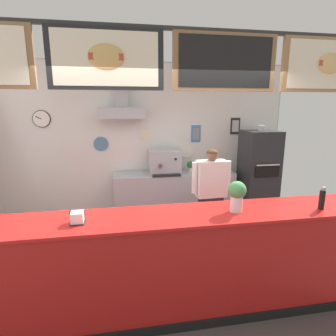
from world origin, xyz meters
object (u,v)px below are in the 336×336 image
object	(u,v)px
espresso_machine	(164,162)
potted_basil	(217,164)
potted_thyme	(191,166)
napkin_holder	(77,218)
pizza_oven	(258,175)
basil_vase	(237,195)
pepper_grinder	(322,198)
shop_worker	(211,197)

from	to	relation	value
espresso_machine	potted_basil	bearing A→B (deg)	0.60
potted_thyme	napkin_holder	bearing A→B (deg)	-123.99
pizza_oven	potted_basil	distance (m)	0.81
basil_vase	pepper_grinder	distance (m)	0.91
potted_basil	pepper_grinder	bearing A→B (deg)	-85.86
pizza_oven	espresso_machine	world-z (taller)	pizza_oven
potted_thyme	potted_basil	size ratio (longest dim) A/B	0.88
pepper_grinder	basil_vase	bearing A→B (deg)	174.41
shop_worker	pizza_oven	bearing A→B (deg)	-145.06
potted_basil	pepper_grinder	world-z (taller)	pepper_grinder
potted_thyme	potted_basil	distance (m)	0.53
potted_thyme	basil_vase	world-z (taller)	basil_vase
pizza_oven	pepper_grinder	bearing A→B (deg)	-103.29
espresso_machine	pepper_grinder	size ratio (longest dim) A/B	2.37
potted_thyme	basil_vase	xyz separation A→B (m)	(-0.19, -2.56, 0.25)
potted_basil	pepper_grinder	distance (m)	2.64
pepper_grinder	potted_thyme	bearing A→B (deg)	105.12
shop_worker	potted_thyme	distance (m)	1.30
shop_worker	napkin_holder	world-z (taller)	shop_worker
shop_worker	pepper_grinder	size ratio (longest dim) A/B	6.29
pizza_oven	basil_vase	xyz separation A→B (m)	(-1.46, -2.28, 0.42)
espresso_machine	pepper_grinder	distance (m)	2.90
pizza_oven	potted_basil	world-z (taller)	pizza_oven
potted_basil	basil_vase	size ratio (longest dim) A/B	0.75
pizza_oven	shop_worker	world-z (taller)	pizza_oven
potted_thyme	shop_worker	bearing A→B (deg)	-90.75
pizza_oven	napkin_holder	size ratio (longest dim) A/B	13.06
pizza_oven	basil_vase	world-z (taller)	pizza_oven
pizza_oven	espresso_machine	size ratio (longest dim) A/B	3.11
shop_worker	basil_vase	xyz separation A→B (m)	(-0.17, -1.28, 0.45)
potted_thyme	pepper_grinder	world-z (taller)	pepper_grinder
pizza_oven	basil_vase	size ratio (longest dim) A/B	5.65
potted_thyme	potted_basil	xyz separation A→B (m)	(0.52, -0.02, 0.01)
potted_thyme	pepper_grinder	bearing A→B (deg)	-74.88
pizza_oven	potted_thyme	bearing A→B (deg)	167.81
potted_thyme	napkin_holder	distance (m)	3.11
pizza_oven	basil_vase	distance (m)	2.74
espresso_machine	potted_thyme	size ratio (longest dim) A/B	2.73
espresso_machine	shop_worker	bearing A→B (deg)	-68.16
napkin_holder	pepper_grinder	distance (m)	2.46
espresso_machine	napkin_holder	bearing A→B (deg)	-115.54
napkin_holder	basil_vase	distance (m)	1.56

